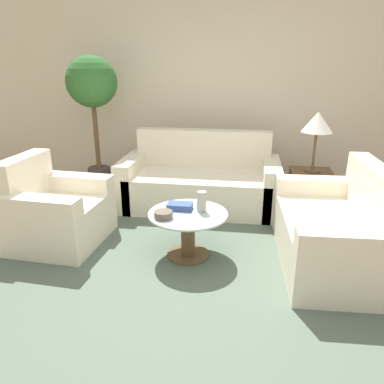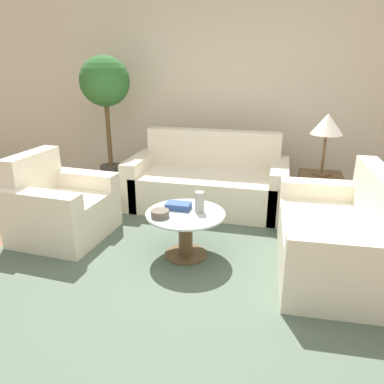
% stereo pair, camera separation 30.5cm
% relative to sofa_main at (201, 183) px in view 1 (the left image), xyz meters
% --- Properties ---
extents(ground_plane, '(14.00, 14.00, 0.00)m').
position_rel_sofa_main_xyz_m(ground_plane, '(0.13, -1.95, -0.29)').
color(ground_plane, brown).
extents(wall_back, '(10.00, 0.06, 2.60)m').
position_rel_sofa_main_xyz_m(wall_back, '(0.13, 0.86, 1.01)').
color(wall_back, beige).
rests_on(wall_back, ground_plane).
extents(rug, '(3.64, 3.50, 0.01)m').
position_rel_sofa_main_xyz_m(rug, '(0.05, -1.33, -0.29)').
color(rug, '#4C5B4C').
rests_on(rug, ground_plane).
extents(sofa_main, '(1.92, 0.91, 0.91)m').
position_rel_sofa_main_xyz_m(sofa_main, '(0.00, 0.00, 0.00)').
color(sofa_main, beige).
rests_on(sofa_main, ground_plane).
extents(armchair, '(0.89, 0.95, 0.87)m').
position_rel_sofa_main_xyz_m(armchair, '(-1.33, -1.22, 0.00)').
color(armchair, beige).
rests_on(armchair, ground_plane).
extents(loveseat, '(0.93, 1.51, 0.89)m').
position_rel_sofa_main_xyz_m(loveseat, '(1.42, -1.25, -0.00)').
color(loveseat, beige).
rests_on(loveseat, ground_plane).
extents(coffee_table, '(0.73, 0.73, 0.44)m').
position_rel_sofa_main_xyz_m(coffee_table, '(0.05, -1.33, -0.01)').
color(coffee_table, brown).
rests_on(coffee_table, ground_plane).
extents(side_table, '(0.47, 0.47, 0.52)m').
position_rel_sofa_main_xyz_m(side_table, '(1.32, -0.10, -0.03)').
color(side_table, brown).
rests_on(side_table, ground_plane).
extents(table_lamp, '(0.34, 0.34, 0.69)m').
position_rel_sofa_main_xyz_m(table_lamp, '(1.32, -0.10, 0.78)').
color(table_lamp, brown).
rests_on(table_lamp, side_table).
extents(potted_plant, '(0.64, 0.64, 1.81)m').
position_rel_sofa_main_xyz_m(potted_plant, '(-1.42, 0.22, 1.05)').
color(potted_plant, '#3D3833').
rests_on(potted_plant, ground_plane).
extents(vase, '(0.09, 0.09, 0.19)m').
position_rel_sofa_main_xyz_m(vase, '(0.17, -1.28, 0.24)').
color(vase, '#9E998E').
rests_on(vase, coffee_table).
extents(bowl, '(0.16, 0.16, 0.06)m').
position_rel_sofa_main_xyz_m(bowl, '(-0.14, -1.48, 0.18)').
color(bowl, brown).
rests_on(bowl, coffee_table).
extents(book_stack, '(0.23, 0.14, 0.06)m').
position_rel_sofa_main_xyz_m(book_stack, '(-0.03, -1.26, 0.18)').
color(book_stack, '#334C8C').
rests_on(book_stack, coffee_table).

